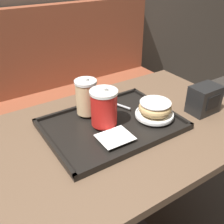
% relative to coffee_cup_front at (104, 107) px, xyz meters
% --- Properties ---
extents(booth_bench, '(1.23, 0.44, 1.00)m').
position_rel_coffee_cup_front_xyz_m(booth_bench, '(0.34, 0.84, -0.49)').
color(booth_bench, brown).
rests_on(booth_bench, ground_plane).
extents(cafe_table, '(1.05, 0.67, 0.71)m').
position_rel_coffee_cup_front_xyz_m(cafe_table, '(0.06, -0.03, -0.24)').
color(cafe_table, brown).
rests_on(cafe_table, ground_plane).
extents(serving_tray, '(0.48, 0.35, 0.02)m').
position_rel_coffee_cup_front_xyz_m(serving_tray, '(0.03, -0.01, -0.08)').
color(serving_tray, black).
rests_on(serving_tray, cafe_table).
extents(napkin_paper, '(0.11, 0.10, 0.00)m').
position_rel_coffee_cup_front_xyz_m(napkin_paper, '(-0.01, -0.09, -0.07)').
color(napkin_paper, white).
rests_on(napkin_paper, serving_tray).
extents(coffee_cup_front, '(0.10, 0.10, 0.14)m').
position_rel_coffee_cup_front_xyz_m(coffee_cup_front, '(0.00, 0.00, 0.00)').
color(coffee_cup_front, red).
rests_on(coffee_cup_front, serving_tray).
extents(coffee_cup_rear, '(0.08, 0.08, 0.14)m').
position_rel_coffee_cup_front_xyz_m(coffee_cup_rear, '(-0.01, 0.10, 0.00)').
color(coffee_cup_rear, '#E0B784').
rests_on(coffee_cup_rear, serving_tray).
extents(plate_with_chocolate_donut, '(0.15, 0.15, 0.01)m').
position_rel_coffee_cup_front_xyz_m(plate_with_chocolate_donut, '(0.19, -0.06, -0.06)').
color(plate_with_chocolate_donut, white).
rests_on(plate_with_chocolate_donut, serving_tray).
extents(donut_chocolate_glazed, '(0.12, 0.12, 0.04)m').
position_rel_coffee_cup_front_xyz_m(donut_chocolate_glazed, '(0.19, -0.06, -0.03)').
color(donut_chocolate_glazed, '#DBB270').
rests_on(donut_chocolate_glazed, plate_with_chocolate_donut).
extents(spoon, '(0.06, 0.13, 0.01)m').
position_rel_coffee_cup_front_xyz_m(spoon, '(0.10, 0.12, -0.06)').
color(spoon, silver).
rests_on(spoon, serving_tray).
extents(napkin_dispenser, '(0.12, 0.09, 0.11)m').
position_rel_coffee_cup_front_xyz_m(napkin_dispenser, '(0.40, -0.11, -0.03)').
color(napkin_dispenser, black).
rests_on(napkin_dispenser, cafe_table).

